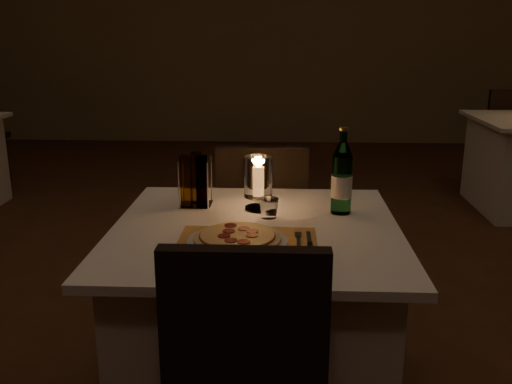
{
  "coord_description": "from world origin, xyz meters",
  "views": [
    {
      "loc": [
        0.05,
        -2.34,
        1.4
      ],
      "look_at": [
        -0.04,
        -0.45,
        0.86
      ],
      "focal_mm": 40.0,
      "sensor_mm": 36.0,
      "label": 1
    }
  ],
  "objects_px": {
    "tumbler": "(269,208)",
    "water_bottle": "(342,179)",
    "plate": "(237,242)",
    "pizza": "(237,237)",
    "hurricane_candle": "(258,179)",
    "main_table": "(256,321)",
    "chair_far": "(263,215)"
  },
  "relations": [
    {
      "from": "hurricane_candle",
      "to": "tumbler",
      "type": "bearing_deg",
      "value": -66.06
    },
    {
      "from": "main_table",
      "to": "hurricane_candle",
      "type": "distance_m",
      "value": 0.53
    },
    {
      "from": "pizza",
      "to": "main_table",
      "type": "bearing_deg",
      "value": 74.5
    },
    {
      "from": "chair_far",
      "to": "water_bottle",
      "type": "xyz_separation_m",
      "value": [
        0.31,
        -0.54,
        0.32
      ]
    },
    {
      "from": "plate",
      "to": "main_table",
      "type": "bearing_deg",
      "value": 74.48
    },
    {
      "from": "pizza",
      "to": "water_bottle",
      "type": "height_order",
      "value": "water_bottle"
    },
    {
      "from": "main_table",
      "to": "pizza",
      "type": "relative_size",
      "value": 3.57
    },
    {
      "from": "main_table",
      "to": "tumbler",
      "type": "bearing_deg",
      "value": 67.22
    },
    {
      "from": "tumbler",
      "to": "water_bottle",
      "type": "bearing_deg",
      "value": 14.76
    },
    {
      "from": "plate",
      "to": "pizza",
      "type": "distance_m",
      "value": 0.02
    },
    {
      "from": "chair_far",
      "to": "pizza",
      "type": "height_order",
      "value": "chair_far"
    },
    {
      "from": "plate",
      "to": "tumbler",
      "type": "xyz_separation_m",
      "value": [
        0.09,
        0.28,
        0.03
      ]
    },
    {
      "from": "pizza",
      "to": "water_bottle",
      "type": "relative_size",
      "value": 0.87
    },
    {
      "from": "chair_far",
      "to": "hurricane_candle",
      "type": "relative_size",
      "value": 4.36
    },
    {
      "from": "chair_far",
      "to": "water_bottle",
      "type": "distance_m",
      "value": 0.7
    },
    {
      "from": "tumbler",
      "to": "water_bottle",
      "type": "xyz_separation_m",
      "value": [
        0.27,
        0.07,
        0.09
      ]
    },
    {
      "from": "chair_far",
      "to": "hurricane_candle",
      "type": "xyz_separation_m",
      "value": [
        -0.0,
        -0.52,
        0.31
      ]
    },
    {
      "from": "main_table",
      "to": "plate",
      "type": "xyz_separation_m",
      "value": [
        -0.05,
        -0.18,
        0.38
      ]
    },
    {
      "from": "tumbler",
      "to": "chair_far",
      "type": "bearing_deg",
      "value": 93.99
    },
    {
      "from": "tumbler",
      "to": "main_table",
      "type": "bearing_deg",
      "value": -112.78
    },
    {
      "from": "water_bottle",
      "to": "tumbler",
      "type": "bearing_deg",
      "value": -165.24
    },
    {
      "from": "water_bottle",
      "to": "pizza",
      "type": "bearing_deg",
      "value": -135.65
    },
    {
      "from": "main_table",
      "to": "tumbler",
      "type": "relative_size",
      "value": 13.77
    },
    {
      "from": "chair_far",
      "to": "main_table",
      "type": "bearing_deg",
      "value": -90.0
    },
    {
      "from": "pizza",
      "to": "tumbler",
      "type": "distance_m",
      "value": 0.3
    },
    {
      "from": "main_table",
      "to": "water_bottle",
      "type": "xyz_separation_m",
      "value": [
        0.31,
        0.17,
        0.5
      ]
    },
    {
      "from": "main_table",
      "to": "hurricane_candle",
      "type": "height_order",
      "value": "hurricane_candle"
    },
    {
      "from": "tumbler",
      "to": "water_bottle",
      "type": "relative_size",
      "value": 0.23
    },
    {
      "from": "pizza",
      "to": "tumbler",
      "type": "xyz_separation_m",
      "value": [
        0.09,
        0.28,
        0.01
      ]
    },
    {
      "from": "chair_far",
      "to": "hurricane_candle",
      "type": "distance_m",
      "value": 0.6
    },
    {
      "from": "chair_far",
      "to": "tumbler",
      "type": "height_order",
      "value": "chair_far"
    },
    {
      "from": "tumbler",
      "to": "hurricane_candle",
      "type": "height_order",
      "value": "hurricane_candle"
    }
  ]
}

